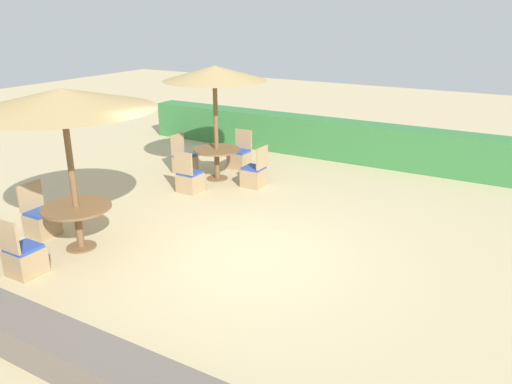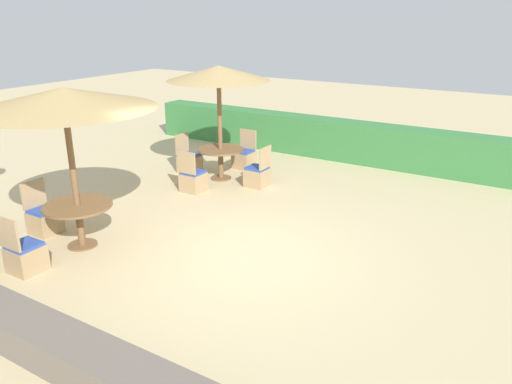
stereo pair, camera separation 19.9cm
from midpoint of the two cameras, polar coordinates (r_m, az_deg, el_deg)
name	(u,v)px [view 2 (the right image)]	position (r m, az deg, el deg)	size (l,w,h in m)	color
ground_plane	(237,255)	(8.09, -1.53, -7.25)	(40.00, 40.00, 0.00)	#C6B284
hedge_row	(368,144)	(13.15, 13.14, 5.41)	(13.00, 0.70, 1.01)	#387A3D
stone_border	(73,355)	(5.97, -19.25, -17.15)	(10.00, 0.56, 0.41)	#6B6056
parasol_back_left	(219,74)	(11.19, -3.78, 13.33)	(2.29, 2.29, 2.59)	brown
round_table_back_left	(221,155)	(11.55, -3.57, 4.22)	(1.06, 1.06, 0.73)	brown
patio_chair_back_left_east	(258,175)	(11.12, 0.71, 1.97)	(0.46, 0.46, 0.93)	tan
patio_chair_back_left_north	(244,157)	(12.47, -0.91, 3.98)	(0.46, 0.46, 0.93)	tan
patio_chair_back_left_south	(193,179)	(10.88, -6.71, 1.43)	(0.46, 0.46, 0.93)	tan
patio_chair_back_left_west	(189,161)	(12.22, -7.20, 3.48)	(0.46, 0.46, 0.93)	tan
parasol_front_left	(63,99)	(8.14, -20.49, 9.94)	(2.81, 2.81, 2.63)	brown
round_table_front_left	(79,213)	(8.63, -19.00, -2.30)	(1.11, 1.11, 0.74)	brown
patio_chair_front_left_south	(25,255)	(8.23, -24.30, -6.63)	(0.46, 0.46, 0.93)	tan
patio_chair_front_left_west	(44,219)	(9.50, -22.52, -2.85)	(0.46, 0.46, 0.93)	tan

